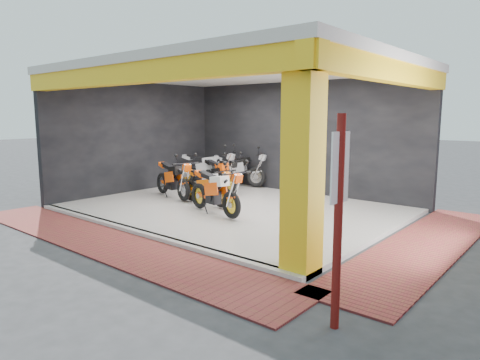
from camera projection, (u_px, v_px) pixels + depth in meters
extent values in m
plane|color=#2D2D30|center=(177.00, 226.00, 9.70)|extent=(80.00, 80.00, 0.00)
cube|color=white|center=(234.00, 209.00, 11.21)|extent=(8.00, 6.00, 0.10)
cube|color=beige|center=(234.00, 70.00, 10.68)|extent=(8.40, 6.40, 0.20)
cube|color=black|center=(299.00, 139.00, 13.31)|extent=(8.20, 0.20, 3.50)
cube|color=black|center=(136.00, 138.00, 13.55)|extent=(0.20, 6.20, 3.50)
cube|color=yellow|center=(303.00, 164.00, 6.49)|extent=(0.50, 0.50, 3.50)
cube|color=yellow|center=(135.00, 73.00, 8.45)|extent=(8.40, 0.30, 0.40)
cube|color=yellow|center=(392.00, 72.00, 8.19)|extent=(0.30, 6.40, 0.40)
cube|color=white|center=(140.00, 233.00, 8.92)|extent=(8.00, 0.20, 0.10)
cube|color=maroon|center=(107.00, 243.00, 8.33)|extent=(9.00, 1.40, 0.03)
cube|color=maroon|center=(424.00, 245.00, 8.17)|extent=(1.40, 7.00, 0.03)
cylinder|color=#5C110D|center=(338.00, 224.00, 4.86)|extent=(0.10, 0.10, 2.50)
cube|color=white|center=(340.00, 168.00, 4.76)|extent=(0.05, 0.35, 0.80)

